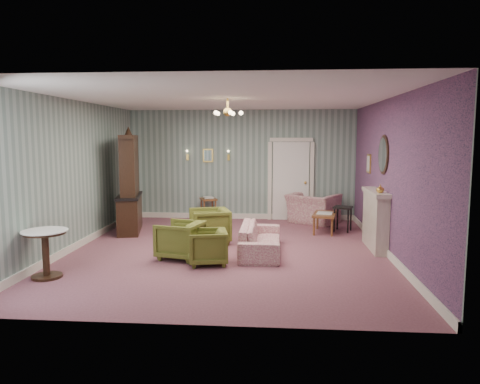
# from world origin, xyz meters

# --- Properties ---
(floor) EXTENTS (7.00, 7.00, 0.00)m
(floor) POSITION_xyz_m (0.00, 0.00, 0.00)
(floor) COLOR #854D5C
(floor) RESTS_ON ground
(ceiling) EXTENTS (7.00, 7.00, 0.00)m
(ceiling) POSITION_xyz_m (0.00, 0.00, 2.90)
(ceiling) COLOR white
(ceiling) RESTS_ON ground
(wall_back) EXTENTS (6.00, 0.00, 6.00)m
(wall_back) POSITION_xyz_m (0.00, 3.50, 1.45)
(wall_back) COLOR slate
(wall_back) RESTS_ON ground
(wall_front) EXTENTS (6.00, 0.00, 6.00)m
(wall_front) POSITION_xyz_m (0.00, -3.50, 1.45)
(wall_front) COLOR slate
(wall_front) RESTS_ON ground
(wall_left) EXTENTS (0.00, 7.00, 7.00)m
(wall_left) POSITION_xyz_m (-3.00, 0.00, 1.45)
(wall_left) COLOR slate
(wall_left) RESTS_ON ground
(wall_right) EXTENTS (0.00, 7.00, 7.00)m
(wall_right) POSITION_xyz_m (3.00, 0.00, 1.45)
(wall_right) COLOR slate
(wall_right) RESTS_ON ground
(wall_right_floral) EXTENTS (0.00, 7.00, 7.00)m
(wall_right_floral) POSITION_xyz_m (2.98, 0.00, 1.45)
(wall_right_floral) COLOR #A95483
(wall_right_floral) RESTS_ON ground
(door) EXTENTS (1.12, 0.12, 2.16)m
(door) POSITION_xyz_m (1.30, 3.46, 1.08)
(door) COLOR white
(door) RESTS_ON floor
(olive_chair_a) EXTENTS (0.72, 0.75, 0.67)m
(olive_chair_a) POSITION_xyz_m (-0.26, -0.94, 0.33)
(olive_chair_a) COLOR brown
(olive_chair_a) RESTS_ON floor
(olive_chair_b) EXTENTS (0.84, 0.87, 0.75)m
(olive_chair_b) POSITION_xyz_m (-0.81, -0.60, 0.37)
(olive_chair_b) COLOR brown
(olive_chair_b) RESTS_ON floor
(olive_chair_c) EXTENTS (0.92, 0.95, 0.79)m
(olive_chair_c) POSITION_xyz_m (-0.45, 0.64, 0.40)
(olive_chair_c) COLOR brown
(olive_chair_c) RESTS_ON floor
(sofa_chintz) EXTENTS (0.55, 1.87, 0.73)m
(sofa_chintz) POSITION_xyz_m (0.63, -0.10, 0.36)
(sofa_chintz) COLOR #963C58
(sofa_chintz) RESTS_ON floor
(wingback_chair) EXTENTS (1.37, 1.25, 1.01)m
(wingback_chair) POSITION_xyz_m (1.87, 3.04, 0.50)
(wingback_chair) COLOR #963C58
(wingback_chair) RESTS_ON floor
(dresser) EXTENTS (0.79, 1.49, 2.37)m
(dresser) POSITION_xyz_m (-2.46, 1.61, 1.18)
(dresser) COLOR black
(dresser) RESTS_ON floor
(fireplace) EXTENTS (0.30, 1.40, 1.16)m
(fireplace) POSITION_xyz_m (2.86, 0.40, 0.58)
(fireplace) COLOR beige
(fireplace) RESTS_ON floor
(mantel_vase) EXTENTS (0.15, 0.15, 0.15)m
(mantel_vase) POSITION_xyz_m (2.84, 0.00, 1.23)
(mantel_vase) COLOR gold
(mantel_vase) RESTS_ON fireplace
(oval_mirror) EXTENTS (0.04, 0.76, 0.84)m
(oval_mirror) POSITION_xyz_m (2.96, 0.40, 1.85)
(oval_mirror) COLOR white
(oval_mirror) RESTS_ON wall_right
(framed_print) EXTENTS (0.04, 0.34, 0.42)m
(framed_print) POSITION_xyz_m (2.97, 1.75, 1.60)
(framed_print) COLOR gold
(framed_print) RESTS_ON wall_right
(coffee_table) EXTENTS (0.65, 0.96, 0.45)m
(coffee_table) POSITION_xyz_m (2.03, 1.86, 0.23)
(coffee_table) COLOR brown
(coffee_table) RESTS_ON floor
(side_table_black) EXTENTS (0.51, 0.51, 0.59)m
(side_table_black) POSITION_xyz_m (2.47, 2.00, 0.29)
(side_table_black) COLOR black
(side_table_black) RESTS_ON floor
(pedestal_table) EXTENTS (0.86, 0.86, 0.76)m
(pedestal_table) POSITION_xyz_m (-2.65, -1.90, 0.38)
(pedestal_table) COLOR black
(pedestal_table) RESTS_ON floor
(nesting_table) EXTENTS (0.54, 0.60, 0.65)m
(nesting_table) POSITION_xyz_m (-0.85, 3.15, 0.32)
(nesting_table) COLOR brown
(nesting_table) RESTS_ON floor
(gilt_mirror_back) EXTENTS (0.28, 0.06, 0.36)m
(gilt_mirror_back) POSITION_xyz_m (-0.90, 3.46, 1.70)
(gilt_mirror_back) COLOR gold
(gilt_mirror_back) RESTS_ON wall_back
(sconce_left) EXTENTS (0.16, 0.12, 0.30)m
(sconce_left) POSITION_xyz_m (-1.45, 3.44, 1.70)
(sconce_left) COLOR gold
(sconce_left) RESTS_ON wall_back
(sconce_right) EXTENTS (0.16, 0.12, 0.30)m
(sconce_right) POSITION_xyz_m (-0.35, 3.44, 1.70)
(sconce_right) COLOR gold
(sconce_right) RESTS_ON wall_back
(chandelier) EXTENTS (0.56, 0.56, 0.36)m
(chandelier) POSITION_xyz_m (0.00, 0.00, 2.63)
(chandelier) COLOR gold
(chandelier) RESTS_ON ceiling
(burgundy_cushion) EXTENTS (0.41, 0.28, 0.39)m
(burgundy_cushion) POSITION_xyz_m (1.82, 2.89, 0.48)
(burgundy_cushion) COLOR maroon
(burgundy_cushion) RESTS_ON wingback_chair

